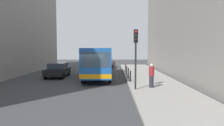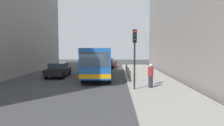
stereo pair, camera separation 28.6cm
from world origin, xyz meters
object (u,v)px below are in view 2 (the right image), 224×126
Objects in this scene: car_beside_bus at (58,69)px; bollard_near at (130,76)px; bus at (98,60)px; bollard_farthest at (126,68)px; bollard_far at (127,70)px; bollard_mid at (128,73)px; car_behind_bus at (108,63)px; pedestrian_near_signal at (151,76)px; traffic_light at (135,48)px.

car_beside_bus is 4.66× the size of bollard_near.
bus is 5.19m from bollard_near.
bollard_far is at bearing -90.00° from bollard_farthest.
bollard_mid is (7.22, -1.46, -0.16)m from car_beside_bus.
car_behind_bus is 2.61× the size of pedestrian_near_signal.
bollard_near is 2.57m from bollard_mid.
car_behind_bus is at bearing 101.74° from bollard_mid.
pedestrian_near_signal is at bearing 29.22° from traffic_light.
bollard_farthest is at bearing 112.78° from car_behind_bus.
car_beside_bus and car_behind_bus have the same top height.
bollard_mid is 2.57m from bollard_far.
pedestrian_near_signal reaches higher than bollard_mid.
traffic_light is at bearing -89.32° from bollard_far.
bollard_far is (3.03, 1.06, -1.10)m from bus.
bollard_mid and bollard_far have the same top height.
bollard_farthest is 10.36m from pedestrian_near_signal.
pedestrian_near_signal reaches higher than car_beside_bus.
bollard_farthest is (0.00, 7.70, 0.00)m from bollard_near.
pedestrian_near_signal is at bearing 141.50° from car_beside_bus.
bus is at bearing 113.11° from traffic_light.
bollard_mid is at bearing 104.57° from car_behind_bus.
traffic_light reaches higher than bollard_mid.
bollard_near is at bearing 124.46° from bus.
bollard_mid is (-0.10, 5.82, -2.38)m from traffic_light.
bollard_far is (-0.10, 8.38, -2.38)m from traffic_light.
bollard_far is 0.55× the size of pedestrian_near_signal.
bollard_mid is at bearing 167.73° from car_beside_bus.
bollard_farthest is at bearing -5.83° from pedestrian_near_signal.
bollard_mid is at bearing 151.35° from bus.
bollard_near is at bearing 102.55° from car_behind_bus.
bus is 10.55m from car_behind_bus.
pedestrian_near_signal is at bearing -75.57° from bollard_mid.
traffic_light is at bearing 101.12° from car_behind_bus.
bus reaches higher than bollard_near.
bus is at bearing 20.03° from pedestrian_near_signal.
pedestrian_near_signal reaches higher than bollard_far.
car_behind_bus is 4.72× the size of bollard_farthest.
car_beside_bus is at bearing 39.16° from pedestrian_near_signal.
car_beside_bus is 7.30m from bollard_far.
bus is 8.07m from traffic_light.
car_beside_bus is 4.66× the size of bollard_mid.
traffic_light is at bearing -89.01° from bollard_mid.
traffic_light reaches higher than bus.
bus reaches higher than bollard_mid.
pedestrian_near_signal reaches higher than bollard_near.
bus is 2.48× the size of car_behind_bus.
car_behind_bus reaches higher than bollard_far.
bus is 7.97m from pedestrian_near_signal.
bus is 6.46× the size of pedestrian_near_signal.
car_behind_bus is 4.72× the size of bollard_far.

